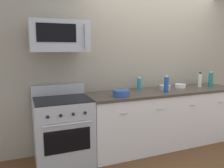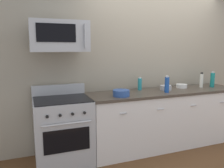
{
  "view_description": "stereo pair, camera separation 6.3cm",
  "coord_description": "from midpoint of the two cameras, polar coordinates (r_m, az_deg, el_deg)",
  "views": [
    {
      "loc": [
        -2.14,
        -2.99,
        1.6
      ],
      "look_at": [
        -0.95,
        -0.05,
        1.09
      ],
      "focal_mm": 36.06,
      "sensor_mm": 36.0,
      "label": 1
    },
    {
      "loc": [
        -2.08,
        -3.02,
        1.6
      ],
      "look_at": [
        -0.95,
        -0.05,
        1.09
      ],
      "focal_mm": 36.06,
      "sensor_mm": 36.0,
      "label": 2
    }
  ],
  "objects": [
    {
      "name": "ground_plane",
      "position": [
        4.01,
        13.42,
        -14.65
      ],
      "size": [
        6.78,
        6.78,
        0.0
      ],
      "primitive_type": "plane",
      "color": "brown"
    },
    {
      "name": "back_wall",
      "position": [
        4.02,
        10.85,
        5.43
      ],
      "size": [
        5.65,
        0.1,
        2.7
      ],
      "primitive_type": "cube",
      "color": "#9E937F",
      "rests_on": "ground_plane"
    },
    {
      "name": "counter_unit",
      "position": [
        3.85,
        13.69,
        -8.36
      ],
      "size": [
        2.56,
        0.66,
        0.92
      ],
      "color": "white",
      "rests_on": "ground_plane"
    },
    {
      "name": "range_oven",
      "position": [
        3.25,
        -11.75,
        -11.43
      ],
      "size": [
        0.76,
        0.69,
        1.07
      ],
      "color": "#B7BABF",
      "rests_on": "ground_plane"
    },
    {
      "name": "microwave",
      "position": [
        3.09,
        -12.67,
        11.72
      ],
      "size": [
        0.74,
        0.44,
        0.4
      ],
      "color": "#B7BABF"
    },
    {
      "name": "bottle_sparkling_teal",
      "position": [
        4.31,
        24.49,
        1.01
      ],
      "size": [
        0.07,
        0.07,
        0.28
      ],
      "color": "#197F7A",
      "rests_on": "countertop_slab"
    },
    {
      "name": "bottle_dish_soap",
      "position": [
        3.68,
        7.54,
        0.01
      ],
      "size": [
        0.07,
        0.07,
        0.21
      ],
      "color": "teal",
      "rests_on": "countertop_slab"
    },
    {
      "name": "bottle_vinegar_white",
      "position": [
        4.21,
        22.12,
        0.87
      ],
      "size": [
        0.06,
        0.06,
        0.26
      ],
      "color": "silver",
      "rests_on": "countertop_slab"
    },
    {
      "name": "bottle_soda_blue",
      "position": [
        3.55,
        14.24,
        -0.13
      ],
      "size": [
        0.07,
        0.07,
        0.26
      ],
      "color": "#1E4CA5",
      "rests_on": "countertop_slab"
    },
    {
      "name": "bowl_blue_mixing",
      "position": [
        3.2,
        2.92,
        -2.26
      ],
      "size": [
        0.24,
        0.24,
        0.09
      ],
      "color": "#2D519E",
      "rests_on": "countertop_slab"
    },
    {
      "name": "bowl_white_ceramic",
      "position": [
        4.06,
        17.64,
        -0.44
      ],
      "size": [
        0.19,
        0.19,
        0.06
      ],
      "color": "white",
      "rests_on": "countertop_slab"
    },
    {
      "name": "bowl_steel_prep",
      "position": [
        3.76,
        13.94,
        -0.91
      ],
      "size": [
        0.18,
        0.18,
        0.08
      ],
      "color": "#B2B5BA",
      "rests_on": "countertop_slab"
    }
  ]
}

